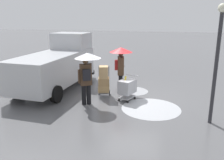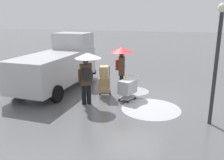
{
  "view_description": "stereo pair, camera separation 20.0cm",
  "coord_description": "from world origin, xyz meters",
  "px_view_note": "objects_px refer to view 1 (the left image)",
  "views": [
    {
      "loc": [
        -1.74,
        10.12,
        3.51
      ],
      "look_at": [
        0.66,
        1.34,
        1.05
      ],
      "focal_mm": 38.51,
      "sensor_mm": 36.0,
      "label": 1
    },
    {
      "loc": [
        -1.93,
        10.06,
        3.51
      ],
      "look_at": [
        0.66,
        1.34,
        1.05
      ],
      "focal_mm": 38.51,
      "sensor_mm": 36.0,
      "label": 2
    }
  ],
  "objects_px": {
    "hand_dolly_boxes": "(104,80)",
    "shopping_cart_vendor": "(127,87)",
    "pedestrian_pink_side": "(87,66)",
    "cargo_van_parked_right": "(57,65)",
    "street_lamp": "(218,53)",
    "pedestrian_black_side": "(121,59)"
  },
  "relations": [
    {
      "from": "shopping_cart_vendor",
      "to": "street_lamp",
      "type": "xyz_separation_m",
      "value": [
        -3.16,
        1.46,
        1.8
      ]
    },
    {
      "from": "hand_dolly_boxes",
      "to": "street_lamp",
      "type": "xyz_separation_m",
      "value": [
        -4.25,
        1.65,
        1.63
      ]
    },
    {
      "from": "shopping_cart_vendor",
      "to": "pedestrian_pink_side",
      "type": "bearing_deg",
      "value": 32.09
    },
    {
      "from": "shopping_cart_vendor",
      "to": "hand_dolly_boxes",
      "type": "relative_size",
      "value": 0.76
    },
    {
      "from": "hand_dolly_boxes",
      "to": "pedestrian_black_side",
      "type": "height_order",
      "value": "pedestrian_black_side"
    },
    {
      "from": "hand_dolly_boxes",
      "to": "street_lamp",
      "type": "relative_size",
      "value": 0.36
    },
    {
      "from": "shopping_cart_vendor",
      "to": "hand_dolly_boxes",
      "type": "xyz_separation_m",
      "value": [
        1.09,
        -0.19,
        0.17
      ]
    },
    {
      "from": "hand_dolly_boxes",
      "to": "pedestrian_pink_side",
      "type": "height_order",
      "value": "pedestrian_pink_side"
    },
    {
      "from": "pedestrian_black_side",
      "to": "street_lamp",
      "type": "xyz_separation_m",
      "value": [
        -3.71,
        2.53,
        0.8
      ]
    },
    {
      "from": "hand_dolly_boxes",
      "to": "pedestrian_pink_side",
      "type": "xyz_separation_m",
      "value": [
        0.34,
        1.1,
        0.83
      ]
    },
    {
      "from": "hand_dolly_boxes",
      "to": "pedestrian_black_side",
      "type": "xyz_separation_m",
      "value": [
        -0.55,
        -0.87,
        0.83
      ]
    },
    {
      "from": "cargo_van_parked_right",
      "to": "shopping_cart_vendor",
      "type": "bearing_deg",
      "value": 166.95
    },
    {
      "from": "shopping_cart_vendor",
      "to": "pedestrian_black_side",
      "type": "distance_m",
      "value": 1.56
    },
    {
      "from": "hand_dolly_boxes",
      "to": "pedestrian_black_side",
      "type": "distance_m",
      "value": 1.32
    },
    {
      "from": "cargo_van_parked_right",
      "to": "pedestrian_pink_side",
      "type": "relative_size",
      "value": 2.51
    },
    {
      "from": "pedestrian_black_side",
      "to": "street_lamp",
      "type": "relative_size",
      "value": 0.56
    },
    {
      "from": "cargo_van_parked_right",
      "to": "pedestrian_pink_side",
      "type": "distance_m",
      "value": 2.88
    },
    {
      "from": "hand_dolly_boxes",
      "to": "pedestrian_pink_side",
      "type": "relative_size",
      "value": 0.64
    },
    {
      "from": "hand_dolly_boxes",
      "to": "shopping_cart_vendor",
      "type": "bearing_deg",
      "value": 170.01
    },
    {
      "from": "shopping_cart_vendor",
      "to": "hand_dolly_boxes",
      "type": "distance_m",
      "value": 1.12
    },
    {
      "from": "shopping_cart_vendor",
      "to": "pedestrian_black_side",
      "type": "bearing_deg",
      "value": -62.84
    },
    {
      "from": "pedestrian_pink_side",
      "to": "pedestrian_black_side",
      "type": "distance_m",
      "value": 2.16
    }
  ]
}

